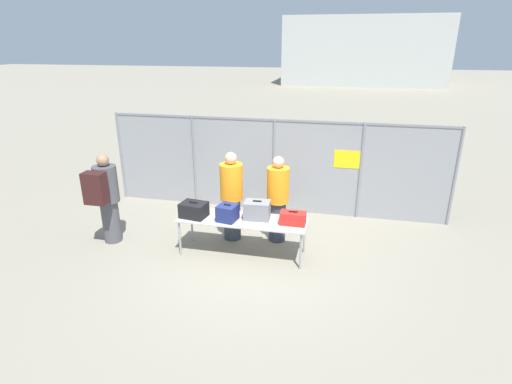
{
  "coord_description": "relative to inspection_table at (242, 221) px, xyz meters",
  "views": [
    {
      "loc": [
        1.54,
        -6.41,
        3.79
      ],
      "look_at": [
        -0.05,
        0.7,
        1.05
      ],
      "focal_mm": 28.0,
      "sensor_mm": 36.0,
      "label": 1
    }
  ],
  "objects": [
    {
      "name": "traveler_hooded",
      "position": [
        -2.71,
        -0.12,
        0.32
      ],
      "size": [
        0.45,
        0.7,
        1.82
      ],
      "rotation": [
        0.0,
        0.0,
        0.05
      ],
      "color": "#4C4C51",
      "rests_on": "ground_plane"
    },
    {
      "name": "fence_section",
      "position": [
        0.19,
        2.25,
        0.47
      ],
      "size": [
        7.9,
        0.07,
        2.2
      ],
      "color": "gray",
      "rests_on": "ground_plane"
    },
    {
      "name": "suitcase_black",
      "position": [
        -0.91,
        -0.09,
        0.18
      ],
      "size": [
        0.52,
        0.42,
        0.3
      ],
      "color": "black",
      "rests_on": "inspection_table"
    },
    {
      "name": "distant_hangar",
      "position": [
        2.89,
        35.56,
        2.35
      ],
      "size": [
        14.59,
        8.31,
        6.06
      ],
      "color": "#B2B7B2",
      "rests_on": "ground_plane"
    },
    {
      "name": "suitcase_grey",
      "position": [
        0.26,
        0.09,
        0.21
      ],
      "size": [
        0.49,
        0.36,
        0.36
      ],
      "color": "slate",
      "rests_on": "inspection_table"
    },
    {
      "name": "suitcase_red",
      "position": [
        0.94,
        -0.01,
        0.16
      ],
      "size": [
        0.46,
        0.25,
        0.25
      ],
      "color": "red",
      "rests_on": "inspection_table"
    },
    {
      "name": "ground_plane",
      "position": [
        0.18,
        -0.1,
        -0.68
      ],
      "size": [
        120.0,
        120.0,
        0.0
      ],
      "primitive_type": "plane",
      "color": "gray"
    },
    {
      "name": "suitcase_navy",
      "position": [
        -0.25,
        -0.11,
        0.19
      ],
      "size": [
        0.38,
        0.4,
        0.32
      ],
      "color": "navy",
      "rests_on": "inspection_table"
    },
    {
      "name": "security_worker_far",
      "position": [
        0.54,
        0.71,
        0.24
      ],
      "size": [
        0.44,
        0.44,
        1.77
      ],
      "rotation": [
        0.0,
        0.0,
        3.16
      ],
      "color": "#383D4C",
      "rests_on": "ground_plane"
    },
    {
      "name": "security_worker_near",
      "position": [
        -0.37,
        0.59,
        0.26
      ],
      "size": [
        0.45,
        0.45,
        1.82
      ],
      "rotation": [
        0.0,
        0.0,
        3.39
      ],
      "color": "#383D4C",
      "rests_on": "ground_plane"
    },
    {
      "name": "inspection_table",
      "position": [
        0.0,
        0.0,
        0.0
      ],
      "size": [
        2.39,
        0.73,
        0.72
      ],
      "color": "#B2B2AD",
      "rests_on": "ground_plane"
    },
    {
      "name": "utility_trailer",
      "position": [
        1.41,
        3.7,
        -0.22
      ],
      "size": [
        4.51,
        2.26,
        0.78
      ],
      "color": "#4C6B47",
      "rests_on": "ground_plane"
    }
  ]
}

